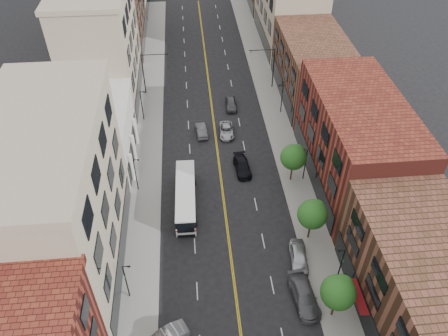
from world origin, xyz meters
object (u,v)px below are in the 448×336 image
object	(u,v)px
car_parked_mid	(304,296)
city_bus	(186,196)
car_lane_a	(242,166)
car_lane_b	(226,130)
car_lane_c	(231,104)
car_lane_behind	(201,130)
car_parked_far	(299,257)

from	to	relation	value
car_parked_mid	city_bus	bearing A→B (deg)	122.54
car_lane_a	car_lane_b	world-z (taller)	car_lane_a
car_parked_mid	car_lane_b	bearing A→B (deg)	94.32
car_lane_a	car_lane_c	bearing A→B (deg)	85.22
car_lane_b	car_lane_c	xyz separation A→B (m)	(1.43, 7.15, 0.11)
car_lane_b	car_lane_c	world-z (taller)	car_lane_c
car_parked_mid	car_lane_behind	bearing A→B (deg)	101.16
city_bus	car_lane_c	bearing A→B (deg)	71.16
city_bus	car_parked_mid	size ratio (longest dim) A/B	1.95
car_lane_a	car_parked_far	bearing A→B (deg)	-79.16
city_bus	car_lane_c	size ratio (longest dim) A/B	2.50
car_lane_a	car_lane_c	size ratio (longest dim) A/B	1.12
car_parked_far	car_lane_b	world-z (taller)	car_parked_far
car_lane_behind	car_lane_a	world-z (taller)	car_lane_a
city_bus	car_parked_far	bearing A→B (deg)	-37.82
car_lane_a	car_lane_b	distance (m)	8.65
car_lane_behind	car_lane_c	xyz separation A→B (m)	(5.22, 6.83, 0.07)
car_parked_mid	car_lane_a	size ratio (longest dim) A/B	1.15
car_parked_mid	car_lane_behind	world-z (taller)	car_parked_mid
car_parked_far	car_lane_behind	xyz separation A→B (m)	(-9.48, 24.68, -0.13)
city_bus	car_parked_mid	distance (m)	18.86
car_lane_behind	car_lane_b	size ratio (longest dim) A/B	0.90
car_parked_far	car_lane_a	bearing A→B (deg)	111.07
car_lane_behind	car_lane_b	xyz separation A→B (m)	(3.79, -0.32, -0.04)
city_bus	car_parked_far	distance (m)	15.74
car_parked_mid	car_lane_c	xyz separation A→B (m)	(-3.73, 36.39, -0.07)
car_lane_c	car_lane_behind	bearing A→B (deg)	-125.91
city_bus	car_lane_a	distance (m)	9.86
car_lane_a	car_lane_c	world-z (taller)	car_lane_c
car_lane_a	car_lane_b	xyz separation A→B (m)	(-1.35, 8.54, -0.07)
city_bus	car_lane_b	xyz separation A→B (m)	(6.50, 14.44, -0.99)
car_lane_behind	car_lane_a	xyz separation A→B (m)	(5.14, -8.87, 0.03)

